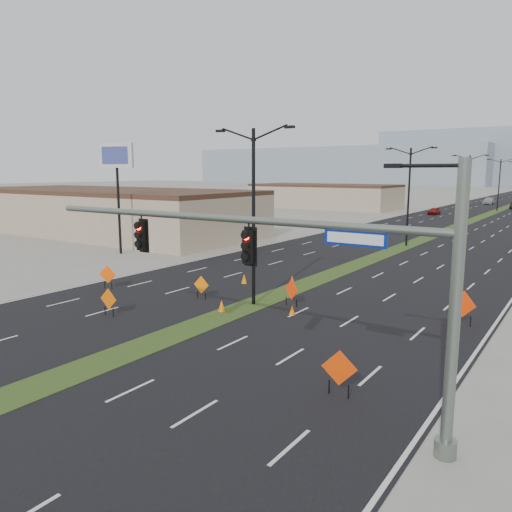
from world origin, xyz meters
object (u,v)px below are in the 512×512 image
Objects in this scene: car_far at (489,201)px; construction_sign_1 at (109,300)px; construction_sign_3 at (292,291)px; cone_1 at (292,280)px; streetlight_0 at (254,212)px; car_left at (434,211)px; construction_sign_5 at (463,305)px; signal_mast at (298,266)px; cone_0 at (222,306)px; streetlight_1 at (409,194)px; construction_sign_2 at (201,286)px; cone_3 at (244,279)px; streetlight_2 at (468,187)px; construction_sign_0 at (108,275)px; streetlight_3 at (499,183)px; construction_sign_4 at (339,369)px; cone_2 at (292,310)px; pole_sign_west at (117,163)px.

car_far is 111.71m from construction_sign_1.
construction_sign_3 is 2.51× the size of cone_1.
streetlight_0 is 69.41m from car_left.
car_far is 2.88× the size of construction_sign_5.
cone_1 is at bearing 143.89° from construction_sign_3.
cone_1 is at bearing 120.59° from signal_mast.
cone_0 is (-0.57, -2.28, -5.08)m from streetlight_0.
streetlight_0 reaches higher than car_far.
construction_sign_2 is at bearing -96.69° from streetlight_1.
signal_mast is at bearing -49.23° from cone_3.
streetlight_2 reaches higher than construction_sign_0.
streetlight_1 is 15.95× the size of cone_1.
construction_sign_0 reaches higher than construction_sign_2.
car_far is 3.46× the size of construction_sign_1.
cone_1 is (-0.81, -78.16, -5.10)m from streetlight_3.
construction_sign_4 is at bearing -39.07° from construction_sign_0.
streetlight_3 is at bearing 91.99° from cone_2.
streetlight_1 is 29.26m from construction_sign_2.
streetlight_0 is 6.29× the size of construction_sign_0.
construction_sign_2 is (-11.92, 9.30, -3.97)m from signal_mast.
streetlight_0 is at bearing -147.30° from construction_sign_5.
pole_sign_west reaches higher than construction_sign_2.
car_far is 107.79m from cone_0.
construction_sign_2 is (1.79, -106.12, 0.07)m from car_far.
construction_sign_0 is (-10.13, -30.19, -4.48)m from streetlight_1.
car_far is (-5.16, 21.41, -4.66)m from streetlight_3.
construction_sign_0 is at bearing -147.75° from construction_sign_5.
construction_sign_2 is at bearing 135.92° from construction_sign_4.
construction_sign_2 reaches higher than cone_1.
car_left is at bearing 98.95° from cone_2.
cone_0 is (-0.57, -30.28, -5.08)m from streetlight_1.
streetlight_3 is 82.30m from construction_sign_5.
streetlight_2 is 54.73m from construction_sign_5.
streetlight_2 is (0.00, 56.00, 0.00)m from streetlight_0.
construction_sign_1 is at bearing -110.24° from construction_sign_3.
construction_sign_5 is at bearing 21.54° from cone_2.
construction_sign_2 is 6.34m from cone_2.
signal_mast is at bearing -19.36° from construction_sign_1.
construction_sign_0 is 0.16× the size of pole_sign_west.
car_far is at bearing 96.78° from signal_mast.
streetlight_3 is 6.29× the size of construction_sign_0.
car_left is (-7.99, 40.78, -4.78)m from streetlight_1.
car_far is at bearing 92.50° from cone_1.
streetlight_0 and streetlight_1 have the same top height.
pole_sign_west is at bearing -105.22° from streetlight_3.
construction_sign_1 is at bearing -60.22° from pole_sign_west.
streetlight_1 is at bearing 81.28° from cone_3.
construction_sign_5 reaches higher than car_left.
cone_0 is 3.89m from cone_2.
construction_sign_1 is 18.29m from construction_sign_5.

